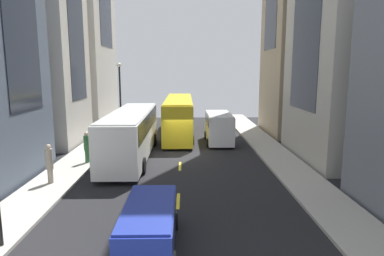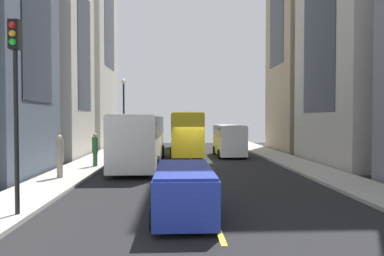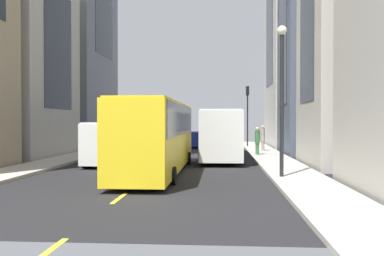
% 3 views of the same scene
% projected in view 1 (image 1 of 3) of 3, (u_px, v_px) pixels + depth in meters
% --- Properties ---
extents(ground_plane, '(40.56, 40.56, 0.00)m').
position_uv_depth(ground_plane, '(181.00, 155.00, 25.25)').
color(ground_plane, black).
extents(sidewalk_west, '(2.57, 44.00, 0.15)m').
position_uv_depth(sidewalk_west, '(86.00, 154.00, 25.09)').
color(sidewalk_west, '#B2ADA3').
rests_on(sidewalk_west, ground).
extents(sidewalk_east, '(2.57, 44.00, 0.15)m').
position_uv_depth(sidewalk_east, '(274.00, 154.00, 25.37)').
color(sidewalk_east, '#B2ADA3').
rests_on(sidewalk_east, ground).
extents(lane_stripe_2, '(0.16, 2.00, 0.01)m').
position_uv_depth(lane_stripe_2, '(178.00, 201.00, 16.37)').
color(lane_stripe_2, yellow).
rests_on(lane_stripe_2, ground).
extents(lane_stripe_3, '(0.16, 2.00, 0.01)m').
position_uv_depth(lane_stripe_3, '(180.00, 166.00, 22.29)').
color(lane_stripe_3, yellow).
rests_on(lane_stripe_3, ground).
extents(lane_stripe_4, '(0.16, 2.00, 0.01)m').
position_uv_depth(lane_stripe_4, '(181.00, 146.00, 28.20)').
color(lane_stripe_4, yellow).
rests_on(lane_stripe_4, ground).
extents(lane_stripe_5, '(0.16, 2.00, 0.01)m').
position_uv_depth(lane_stripe_5, '(182.00, 133.00, 34.11)').
color(lane_stripe_5, yellow).
rests_on(lane_stripe_5, ground).
extents(lane_stripe_6, '(0.16, 2.00, 0.01)m').
position_uv_depth(lane_stripe_6, '(182.00, 124.00, 40.03)').
color(lane_stripe_6, yellow).
rests_on(lane_stripe_6, ground).
extents(lane_stripe_7, '(0.16, 2.00, 0.01)m').
position_uv_depth(lane_stripe_7, '(183.00, 117.00, 45.94)').
color(lane_stripe_7, yellow).
rests_on(lane_stripe_7, ground).
extents(building_west_2, '(7.32, 7.03, 16.83)m').
position_uv_depth(building_west_2, '(32.00, 43.00, 27.67)').
color(building_west_2, '#B7B2A8').
rests_on(building_west_2, ground).
extents(building_east_1, '(6.48, 9.36, 15.73)m').
position_uv_depth(building_east_1, '(352.00, 45.00, 23.05)').
color(building_east_1, '#B7B2A8').
rests_on(building_east_1, ground).
extents(city_bus_white, '(2.81, 12.34, 3.35)m').
position_uv_depth(city_bus_white, '(131.00, 130.00, 24.13)').
color(city_bus_white, silver).
rests_on(city_bus_white, ground).
extents(streetcar_yellow, '(2.70, 13.29, 3.59)m').
position_uv_depth(streetcar_yellow, '(179.00, 114.00, 32.46)').
color(streetcar_yellow, yellow).
rests_on(streetcar_yellow, ground).
extents(delivery_van_white, '(2.25, 5.41, 2.58)m').
position_uv_depth(delivery_van_white, '(219.00, 126.00, 29.17)').
color(delivery_van_white, white).
rests_on(delivery_van_white, ground).
extents(car_blue_0, '(1.96, 4.45, 1.57)m').
position_uv_depth(car_blue_0, '(149.00, 223.00, 11.95)').
color(car_blue_0, '#2338AD').
rests_on(car_blue_0, ground).
extents(pedestrian_crossing_mid, '(0.38, 0.38, 2.15)m').
position_uv_depth(pedestrian_crossing_mid, '(50.00, 163.00, 18.35)').
color(pedestrian_crossing_mid, gray).
rests_on(pedestrian_crossing_mid, ground).
extents(pedestrian_crossing_near, '(0.37, 0.37, 2.06)m').
position_uv_depth(pedestrian_crossing_near, '(87.00, 146.00, 22.49)').
color(pedestrian_crossing_near, '#336B38').
rests_on(pedestrian_crossing_near, ground).
extents(streetlamp_near, '(0.44, 0.44, 6.79)m').
position_uv_depth(streetlamp_near, '(120.00, 89.00, 34.23)').
color(streetlamp_near, black).
rests_on(streetlamp_near, ground).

